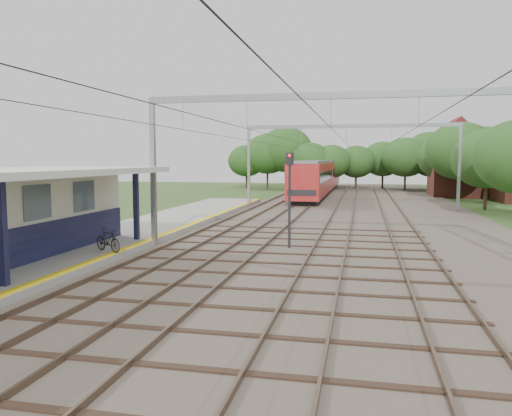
# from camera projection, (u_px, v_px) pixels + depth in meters

# --- Properties ---
(ballast_bed) EXTENTS (18.00, 90.00, 0.10)m
(ballast_bed) POSITION_uv_depth(u_px,v_px,m) (354.00, 216.00, 36.34)
(ballast_bed) COLOR #473D33
(ballast_bed) RESTS_ON ground
(platform) EXTENTS (5.00, 52.00, 0.35)m
(platform) POSITION_uv_depth(u_px,v_px,m) (96.00, 245.00, 23.16)
(platform) COLOR gray
(platform) RESTS_ON ground
(yellow_stripe) EXTENTS (0.45, 52.00, 0.01)m
(yellow_stripe) POSITION_uv_depth(u_px,v_px,m) (140.00, 243.00, 22.67)
(yellow_stripe) COLOR yellow
(yellow_stripe) RESTS_ON platform
(rail_tracks) EXTENTS (11.80, 88.00, 0.15)m
(rail_tracks) POSITION_uv_depth(u_px,v_px,m) (319.00, 213.00, 36.85)
(rail_tracks) COLOR brown
(rail_tracks) RESTS_ON ballast_bed
(catenary_system) EXTENTS (17.22, 88.00, 7.00)m
(catenary_system) POSITION_uv_depth(u_px,v_px,m) (344.00, 137.00, 31.34)
(catenary_system) COLOR gray
(catenary_system) RESTS_ON ground
(tree_band) EXTENTS (31.72, 30.88, 8.82)m
(tree_band) POSITION_uv_depth(u_px,v_px,m) (357.00, 153.00, 62.29)
(tree_band) COLOR #382619
(tree_band) RESTS_ON ground
(house_far) EXTENTS (8.00, 6.12, 8.66)m
(house_far) POSITION_uv_depth(u_px,v_px,m) (469.00, 168.00, 54.93)
(house_far) COLOR brown
(house_far) RESTS_ON ground
(bicycle) EXTENTS (1.65, 1.15, 0.97)m
(bicycle) POSITION_uv_depth(u_px,v_px,m) (108.00, 240.00, 20.46)
(bicycle) COLOR black
(bicycle) RESTS_ON platform
(train) EXTENTS (2.99, 37.16, 3.92)m
(train) POSITION_uv_depth(u_px,v_px,m) (320.00, 176.00, 60.50)
(train) COLOR black
(train) RESTS_ON ballast_bed
(signal_post) EXTENTS (0.35, 0.31, 4.44)m
(signal_post) POSITION_uv_depth(u_px,v_px,m) (290.00, 189.00, 22.59)
(signal_post) COLOR black
(signal_post) RESTS_ON ground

